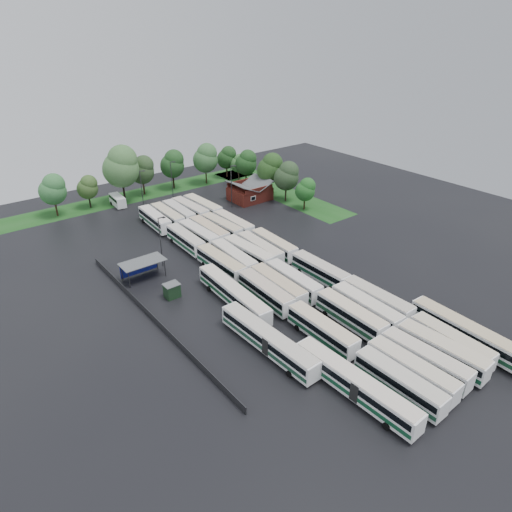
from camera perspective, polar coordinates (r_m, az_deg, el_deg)
ground at (r=80.82m, az=4.15°, el=-5.08°), size 160.00×160.00×0.00m
brick_building at (r=123.57m, az=-0.77°, el=7.87°), size 10.07×8.60×5.39m
wash_shed at (r=87.52m, az=-14.09°, el=-0.91°), size 8.20×4.20×3.58m
utility_hut at (r=81.19m, az=-10.46°, el=-4.25°), size 2.70×2.20×2.62m
grass_strip_north at (r=131.83m, az=-14.42°, el=7.42°), size 80.00×10.00×0.01m
grass_strip_east at (r=130.17m, az=2.76°, el=8.01°), size 10.00×50.00×0.01m
west_fence at (r=75.98m, az=-12.72°, el=-7.60°), size 0.10×50.00×1.20m
bus_r0c0 at (r=63.60m, az=17.48°, el=-14.80°), size 2.83×12.74×3.54m
bus_r0c1 at (r=65.77m, az=18.89°, el=-13.39°), size 3.00×12.95×3.59m
bus_r0c2 at (r=68.12m, az=20.39°, el=-12.07°), size 3.26×12.97×3.58m
bus_r0c3 at (r=70.45m, az=22.18°, el=-10.93°), size 3.41×13.26×3.66m
bus_r0c4 at (r=72.77m, az=23.18°, el=-9.89°), size 3.21×12.65×3.49m
bus_r1c0 at (r=70.10m, az=8.27°, el=-9.11°), size 2.91×12.83×3.56m
bus_r1c2 at (r=73.97m, az=11.76°, el=-7.24°), size 3.11×13.07×3.62m
bus_r1c3 at (r=76.05m, az=13.61°, el=-6.38°), size 3.25×13.21×3.65m
bus_r1c4 at (r=78.53m, az=14.88°, el=-5.39°), size 2.83×13.06×3.63m
bus_r2c0 at (r=78.19m, az=1.19°, el=-4.52°), size 3.23×12.97×3.58m
bus_r2c1 at (r=79.90m, az=2.75°, el=-3.77°), size 3.20×13.05×3.61m
bus_r2c2 at (r=81.67m, az=4.67°, el=-3.11°), size 3.13×12.88×3.56m
bus_r2c4 at (r=85.45m, az=8.01°, el=-1.82°), size 2.73×12.77×3.55m
bus_r3c0 at (r=87.25m, az=-4.43°, el=-0.93°), size 2.81×13.04×3.63m
bus_r3c1 at (r=89.08m, az=-2.83°, el=-0.25°), size 3.34×13.08×3.61m
bus_r3c2 at (r=90.79m, az=-0.99°, el=0.36°), size 3.25×13.19×3.64m
bus_r3c3 at (r=92.54m, az=0.50°, el=0.89°), size 3.26×12.89×3.56m
bus_r3c4 at (r=94.30m, az=2.23°, el=1.38°), size 3.17×12.68×3.50m
bus_r4c0 at (r=97.80m, az=-8.80°, el=2.05°), size 2.99×12.53×3.47m
bus_r4c1 at (r=99.58m, az=-7.21°, el=2.65°), size 2.87×12.55×3.48m
bus_r4c2 at (r=101.11m, az=-5.89°, el=3.14°), size 2.81×12.71×3.53m
bus_r4c3 at (r=102.82m, az=-4.32°, el=3.62°), size 3.09×12.56×3.47m
bus_r4c4 at (r=104.17m, az=-2.83°, el=4.00°), size 2.67×12.51×3.48m
bus_r5c0 at (r=109.07m, az=-12.52°, el=4.49°), size 3.33×12.88×3.55m
bus_r5c1 at (r=110.41m, az=-11.00°, el=4.92°), size 2.96×12.69×3.52m
bus_r5c2 at (r=112.07m, az=-9.63°, el=5.37°), size 2.93×12.46×3.45m
bus_r5c3 at (r=113.26m, az=-8.23°, el=5.76°), size 3.20×12.94×3.58m
bus_r5c4 at (r=114.50m, az=-6.69°, el=6.12°), size 3.24×13.22×3.66m
artic_bus_west_a at (r=61.90m, az=12.26°, el=-15.39°), size 3.24×19.01×3.51m
artic_bus_west_b at (r=77.78m, az=-2.81°, el=-4.77°), size 3.54×18.92×3.49m
artic_bus_west_c at (r=67.44m, az=1.49°, el=-10.48°), size 3.19×18.98×3.51m
artic_bus_east at (r=75.45m, az=25.17°, el=-8.88°), size 3.42×19.08×3.52m
minibus at (r=124.67m, az=-16.91°, el=6.69°), size 2.76×6.55×2.81m
tree_north_0 at (r=121.63m, az=-24.04°, el=7.66°), size 6.50×6.50×10.77m
tree_north_1 at (r=124.51m, az=-20.27°, el=8.11°), size 5.23×5.23×8.65m
tree_north_2 at (r=124.05m, az=-16.48°, el=10.72°), size 9.28×9.28×15.36m
tree_north_3 at (r=129.76m, az=-14.00°, el=10.44°), size 6.63×6.63×10.98m
tree_north_4 at (r=133.06m, az=-10.36°, el=11.29°), size 6.77×6.77×11.22m
tree_north_5 at (r=135.76m, az=-6.28°, el=12.10°), size 7.21×7.21×11.95m
tree_north_6 at (r=141.57m, az=-3.63°, el=12.21°), size 5.79×5.79×9.59m
tree_east_0 at (r=116.47m, az=6.25°, el=8.28°), size 5.04×5.04×8.34m
tree_east_1 at (r=121.39m, az=3.91°, el=9.98°), size 6.54×6.54×10.83m
tree_east_2 at (r=126.16m, az=1.84°, el=10.95°), size 7.00×7.00×11.60m
tree_east_3 at (r=134.38m, az=-1.19°, el=11.63°), size 6.23×6.23×10.32m
tree_east_4 at (r=139.45m, az=-2.14°, el=11.53°), size 4.73×4.73×7.84m
lamp_post_ne at (r=117.03m, az=-3.05°, el=9.03°), size 1.69×0.33×10.99m
lamp_post_nw at (r=89.52m, az=-11.81°, el=2.16°), size 1.58×0.31×10.28m
lamp_post_back_w at (r=119.41m, az=-14.07°, el=8.34°), size 1.55×0.30×10.06m
lamp_post_back_e at (r=125.06m, az=-10.45°, el=9.61°), size 1.57×0.31×10.17m
puddle_0 at (r=68.61m, az=14.68°, el=-12.87°), size 4.95×4.95×0.01m
puddle_1 at (r=76.00m, az=21.20°, el=-9.53°), size 2.64×2.64×0.01m
puddle_2 at (r=76.33m, az=-1.53°, el=-7.18°), size 7.07×7.07×0.01m
puddle_3 at (r=82.84m, az=6.78°, el=-4.32°), size 3.36×3.36×0.01m
puddle_4 at (r=80.30m, az=20.27°, el=-7.19°), size 2.82×2.82×0.01m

